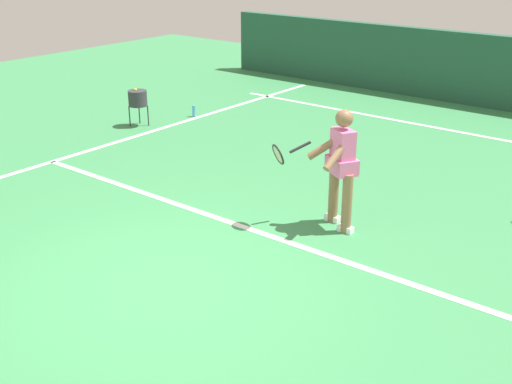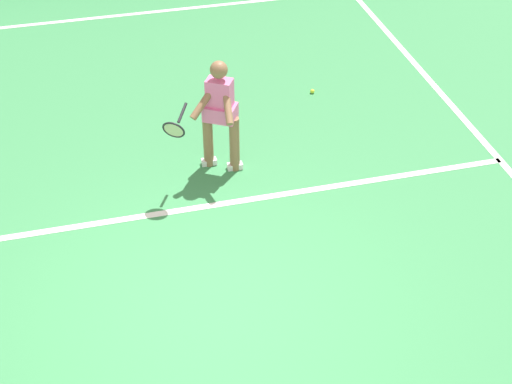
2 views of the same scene
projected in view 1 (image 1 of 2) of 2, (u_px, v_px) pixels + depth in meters
The scene contains 7 objects.
ground_plane at pixel (164, 283), 7.05m from camera, with size 25.95×25.95×0.00m, color #38844C.
court_back_wall at pixel (493, 72), 13.80m from camera, with size 13.69×0.24×1.53m, color #23513D.
baseline_marking at pixel (446, 130), 12.48m from camera, with size 9.69×0.10×0.01m, color white.
service_line_marking at pixel (258, 232), 8.25m from camera, with size 8.69×0.10×0.01m, color white.
tennis_player at pixel (339, 165), 8.09m from camera, with size 1.07×0.79×1.55m.
ball_hopper at pixel (138, 98), 12.53m from camera, with size 0.36×0.36×0.74m.
water_bottle at pixel (194, 111), 13.32m from camera, with size 0.07×0.07×0.24m, color #4C9EE5.
Camera 1 is at (-4.62, 4.21, 3.56)m, focal length 45.69 mm.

